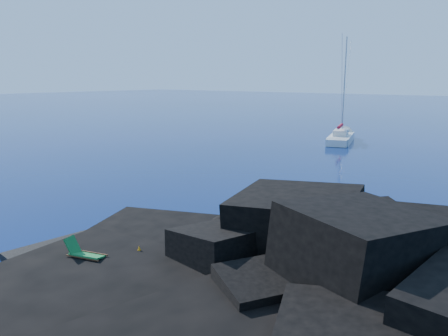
% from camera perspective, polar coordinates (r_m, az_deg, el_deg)
% --- Properties ---
extents(ground, '(400.00, 400.00, 0.00)m').
position_cam_1_polar(ground, '(22.47, -22.42, -9.48)').
color(ground, '#031439').
rests_on(ground, ground).
extents(headland, '(24.00, 24.00, 3.60)m').
position_cam_1_polar(headland, '(16.16, 13.66, -17.45)').
color(headland, black).
rests_on(headland, ground).
extents(beach, '(9.08, 6.86, 0.70)m').
position_cam_1_polar(beach, '(19.20, -14.20, -12.59)').
color(beach, black).
rests_on(beach, ground).
extents(surf_foam, '(10.00, 8.00, 0.06)m').
position_cam_1_polar(surf_foam, '(21.68, -3.85, -9.36)').
color(surf_foam, white).
rests_on(surf_foam, ground).
extents(sailboat, '(5.89, 12.31, 12.68)m').
position_cam_1_polar(sailboat, '(55.94, 15.00, 3.31)').
color(sailboat, silver).
rests_on(sailboat, ground).
extents(deck_chair, '(1.76, 1.15, 1.11)m').
position_cam_1_polar(deck_chair, '(18.89, -17.49, -10.21)').
color(deck_chair, '#186D2F').
rests_on(deck_chair, beach).
extents(towel, '(1.78, 0.86, 0.05)m').
position_cam_1_polar(towel, '(18.86, -8.46, -11.57)').
color(towel, silver).
rests_on(towel, beach).
extents(sunbather, '(1.57, 0.40, 0.21)m').
position_cam_1_polar(sunbather, '(18.81, -8.47, -11.21)').
color(sunbather, '#E1B576').
rests_on(sunbather, towel).
extents(marker_cone, '(0.33, 0.33, 0.49)m').
position_cam_1_polar(marker_cone, '(19.12, -11.01, -10.59)').
color(marker_cone, orange).
rests_on(marker_cone, beach).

